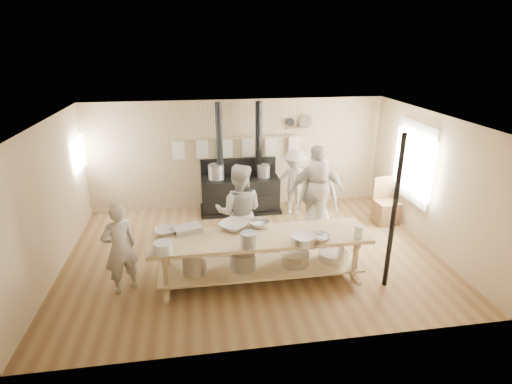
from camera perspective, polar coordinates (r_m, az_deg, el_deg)
ground at (r=7.79m, az=-0.44°, el=-8.84°), size 7.00×7.00×0.00m
room_shell at (r=7.13m, az=-0.47°, el=2.56°), size 7.00×7.00×7.00m
window_right at (r=8.86m, az=21.78°, el=3.90°), size 0.09×1.50×1.65m
left_opening at (r=9.32m, az=-23.96°, el=5.02°), size 0.00×0.90×0.90m
stove at (r=9.48m, az=-2.33°, el=0.22°), size 1.90×0.75×2.60m
towel_rail at (r=9.43m, az=-2.58°, el=6.76°), size 3.00×0.04×0.47m
back_wall_shelf at (r=9.63m, az=6.17°, el=9.64°), size 0.63×0.14×0.32m
prep_table at (r=6.76m, az=0.59°, el=-8.76°), size 3.60×0.90×0.85m
support_post at (r=6.66m, az=19.08°, el=-3.01°), size 0.08×0.08×2.60m
cook_far_left at (r=6.75m, az=-18.89°, el=-7.63°), size 0.67×0.61×1.54m
cook_left at (r=7.31m, az=-2.41°, el=-2.91°), size 1.02×0.87×1.84m
cook_center at (r=8.13m, az=8.81°, el=-1.09°), size 0.96×0.77×1.71m
cook_right at (r=8.12m, az=8.63°, el=-0.12°), size 1.17×0.53×1.97m
cook_by_window at (r=9.29m, az=5.47°, el=1.40°), size 1.14×0.87×1.56m
chair at (r=9.41m, az=18.01°, el=-2.45°), size 0.51×0.51×1.02m
bowl_white_a at (r=6.84m, az=-12.77°, el=-5.44°), size 0.43×0.43×0.09m
bowl_steel_a at (r=6.88m, az=0.42°, el=-4.61°), size 0.45×0.45×0.11m
bowl_white_b at (r=6.83m, az=-3.24°, el=-4.83°), size 0.66×0.66×0.11m
bowl_steel_b at (r=6.49m, az=9.07°, el=-6.53°), size 0.48×0.48×0.11m
roasting_pan at (r=6.81m, az=-9.72°, el=-5.25°), size 0.51×0.42×0.10m
mixing_bowl_large at (r=6.42m, az=6.78°, el=-6.65°), size 0.41×0.41×0.13m
bucket_galv at (r=6.23m, az=-1.05°, el=-6.82°), size 0.30×0.30×0.24m
deep_bowl_enamel at (r=6.23m, az=-13.15°, el=-7.76°), size 0.32×0.32×0.17m
pitcher at (r=6.68m, az=14.45°, el=-5.58°), size 0.16×0.16×0.22m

